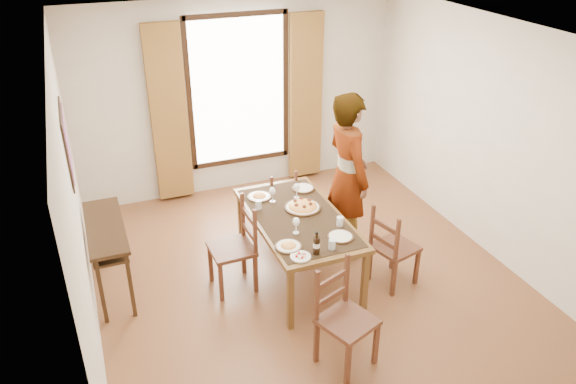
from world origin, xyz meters
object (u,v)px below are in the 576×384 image
object	(u,v)px
console_table	(106,235)
dining_table	(298,222)
man	(348,176)
pasta_platter	(303,205)

from	to	relation	value
console_table	dining_table	distance (m)	2.02
console_table	man	size ratio (longest dim) A/B	0.61
console_table	pasta_platter	size ratio (longest dim) A/B	3.00
console_table	man	bearing A→B (deg)	-4.82
dining_table	pasta_platter	bearing A→B (deg)	49.97
dining_table	man	world-z (taller)	man
pasta_platter	man	bearing A→B (deg)	11.62
pasta_platter	dining_table	bearing A→B (deg)	-130.03
man	pasta_platter	bearing A→B (deg)	99.84
console_table	man	world-z (taller)	man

